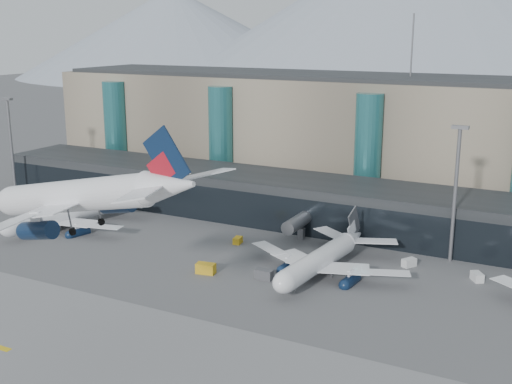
% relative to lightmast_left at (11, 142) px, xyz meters
% --- Properties ---
extents(ground, '(900.00, 900.00, 0.00)m').
position_rel_lightmast_left_xyz_m(ground, '(80.00, -45.00, -14.42)').
color(ground, '#515154').
rests_on(ground, ground).
extents(runway_strip, '(400.00, 40.00, 0.04)m').
position_rel_lightmast_left_xyz_m(runway_strip, '(80.00, -60.00, -14.40)').
color(runway_strip, slate).
rests_on(runway_strip, ground).
extents(runway_markings, '(128.00, 1.00, 0.02)m').
position_rel_lightmast_left_xyz_m(runway_markings, '(80.00, -60.00, -14.37)').
color(runway_markings, gold).
rests_on(runway_markings, ground).
extents(concourse, '(170.00, 27.00, 10.00)m').
position_rel_lightmast_left_xyz_m(concourse, '(79.98, 12.73, -9.45)').
color(concourse, black).
rests_on(concourse, ground).
extents(terminal_main, '(130.00, 30.00, 31.00)m').
position_rel_lightmast_left_xyz_m(terminal_main, '(55.00, 45.00, 1.03)').
color(terminal_main, gray).
rests_on(terminal_main, ground).
extents(teal_towers, '(116.40, 19.40, 46.00)m').
position_rel_lightmast_left_xyz_m(teal_towers, '(65.01, 29.01, -0.41)').
color(teal_towers, '#296F74').
rests_on(teal_towers, ground).
extents(lightmast_left, '(3.00, 1.20, 25.60)m').
position_rel_lightmast_left_xyz_m(lightmast_left, '(0.00, 0.00, 0.00)').
color(lightmast_left, slate).
rests_on(lightmast_left, ground).
extents(lightmast_mid, '(3.00, 1.20, 25.60)m').
position_rel_lightmast_left_xyz_m(lightmast_mid, '(110.00, 3.00, 0.00)').
color(lightmast_mid, slate).
rests_on(lightmast_mid, ground).
extents(hero_jet, '(34.24, 34.77, 11.23)m').
position_rel_lightmast_left_xyz_m(hero_jet, '(78.56, -57.66, 9.51)').
color(hero_jet, white).
rests_on(hero_jet, ground).
extents(jet_parked_left, '(32.09, 33.12, 10.64)m').
position_rel_lightmast_left_xyz_m(jet_parked_left, '(31.94, -12.70, -10.39)').
color(jet_parked_left, white).
rests_on(jet_parked_left, ground).
extents(jet_parked_mid, '(32.82, 32.47, 10.61)m').
position_rel_lightmast_left_xyz_m(jet_parked_mid, '(91.29, -12.67, -10.40)').
color(jet_parked_mid, white).
rests_on(jet_parked_mid, ground).
extents(veh_a, '(3.55, 3.15, 1.74)m').
position_rel_lightmast_left_xyz_m(veh_a, '(29.95, -17.32, -13.55)').
color(veh_a, silver).
rests_on(veh_a, ground).
extents(veh_b, '(1.75, 2.49, 1.33)m').
position_rel_lightmast_left_xyz_m(veh_b, '(69.67, -6.48, -13.75)').
color(veh_b, gold).
rests_on(veh_b, ground).
extents(veh_c, '(3.18, 1.71, 1.75)m').
position_rel_lightmast_left_xyz_m(veh_c, '(83.04, -21.12, -13.54)').
color(veh_c, '#46464A').
rests_on(veh_c, ground).
extents(veh_d, '(2.58, 3.00, 1.51)m').
position_rel_lightmast_left_xyz_m(veh_d, '(103.89, -3.40, -13.66)').
color(veh_d, silver).
rests_on(veh_d, ground).
extents(veh_f, '(1.86, 3.29, 1.79)m').
position_rel_lightmast_left_xyz_m(veh_f, '(26.71, -9.92, -13.52)').
color(veh_f, '#46464A').
rests_on(veh_f, ground).
extents(veh_g, '(2.67, 2.98, 1.51)m').
position_rel_lightmast_left_xyz_m(veh_g, '(116.09, -4.87, -13.67)').
color(veh_g, silver).
rests_on(veh_g, ground).
extents(veh_h, '(3.64, 2.32, 1.87)m').
position_rel_lightmast_left_xyz_m(veh_h, '(72.59, -23.50, -13.48)').
color(veh_h, gold).
rests_on(veh_h, ground).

